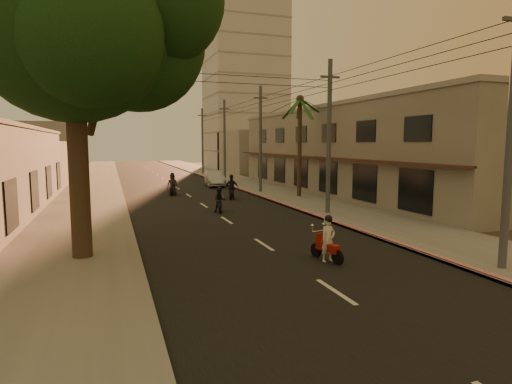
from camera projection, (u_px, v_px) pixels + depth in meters
ground at (282, 257)px, 15.90m from camera, size 160.00×160.00×0.00m
road at (189, 195)px, 34.70m from camera, size 10.00×140.00×0.02m
sidewalk_right at (274, 191)px, 37.11m from camera, size 5.00×140.00×0.12m
sidewalk_left at (90, 199)px, 32.29m from camera, size 5.00×140.00×0.12m
curb_stripe at (269, 199)px, 31.63m from camera, size 0.20×60.00×0.20m
shophouse_row at (353, 150)px, 36.89m from camera, size 8.80×34.20×7.30m
distant_tower at (244, 85)px, 72.11m from camera, size 12.10×12.10×28.00m
broadleaf_tree at (84, 20)px, 14.84m from camera, size 9.60×8.70×12.10m
palm_tree at (300, 105)px, 32.71m from camera, size 5.00×5.00×8.20m
utility_poles at (260, 116)px, 35.96m from camera, size 1.20×48.26×9.00m
filler_right at (254, 152)px, 62.37m from camera, size 8.00×14.00×6.00m
filler_left_near at (26, 163)px, 43.13m from camera, size 8.00×14.00×4.40m
filler_left_far at (49, 149)px, 59.91m from camera, size 8.00×14.00×7.00m
scooter_red at (328, 241)px, 15.22m from camera, size 0.81×1.70×1.69m
scooter_mid_a at (220, 201)px, 26.08m from camera, size 0.93×1.59×1.57m
scooter_mid_b at (231, 188)px, 32.34m from camera, size 1.31×1.85×1.89m
scooter_far_a at (172, 185)px, 34.65m from camera, size 1.15×1.86×1.87m
parked_car at (215, 179)px, 42.03m from camera, size 2.59×4.99×1.53m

